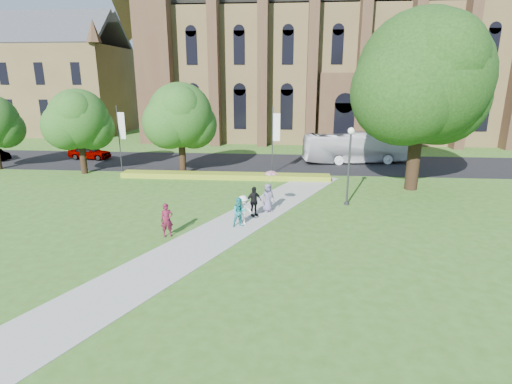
# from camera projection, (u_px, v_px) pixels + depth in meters

# --- Properties ---
(ground) EXTENTS (160.00, 160.00, 0.00)m
(ground) POSITION_uv_depth(u_px,v_px,m) (222.00, 237.00, 21.63)
(ground) COLOR #365E1C
(ground) RESTS_ON ground
(road) EXTENTS (160.00, 10.00, 0.02)m
(road) POSITION_uv_depth(u_px,v_px,m) (255.00, 163.00, 40.80)
(road) COLOR black
(road) RESTS_ON ground
(footpath) EXTENTS (15.58, 28.54, 0.04)m
(footpath) POSITION_uv_depth(u_px,v_px,m) (225.00, 230.00, 22.59)
(footpath) COLOR #B2B2A8
(footpath) RESTS_ON ground
(flower_hedge) EXTENTS (18.00, 1.40, 0.45)m
(flower_hedge) POSITION_uv_depth(u_px,v_px,m) (225.00, 176.00, 34.39)
(flower_hedge) COLOR gold
(flower_hedge) RESTS_ON ground
(cathedral) EXTENTS (52.60, 18.25, 28.00)m
(cathedral) POSITION_uv_depth(u_px,v_px,m) (339.00, 44.00, 55.35)
(cathedral) COLOR brown
(cathedral) RESTS_ON ground
(building_west) EXTENTS (22.00, 14.00, 18.30)m
(building_west) POSITION_uv_depth(u_px,v_px,m) (50.00, 73.00, 62.20)
(building_west) COLOR brown
(building_west) RESTS_ON ground
(streetlamp) EXTENTS (0.44, 0.44, 5.24)m
(streetlamp) POSITION_uv_depth(u_px,v_px,m) (349.00, 157.00, 26.34)
(streetlamp) COLOR #38383D
(streetlamp) RESTS_ON ground
(large_tree) EXTENTS (9.60, 9.60, 13.20)m
(large_tree) POSITION_uv_depth(u_px,v_px,m) (422.00, 78.00, 28.82)
(large_tree) COLOR #332114
(large_tree) RESTS_ON ground
(street_tree_0) EXTENTS (5.20, 5.20, 7.50)m
(street_tree_0) POSITION_uv_depth(u_px,v_px,m) (78.00, 119.00, 34.97)
(street_tree_0) COLOR #332114
(street_tree_0) RESTS_ON ground
(street_tree_1) EXTENTS (5.60, 5.60, 8.05)m
(street_tree_1) POSITION_uv_depth(u_px,v_px,m) (180.00, 115.00, 34.61)
(street_tree_1) COLOR #332114
(street_tree_1) RESTS_ON ground
(banner_pole_0) EXTENTS (0.70, 0.10, 6.00)m
(banner_pole_0) POSITION_uv_depth(u_px,v_px,m) (274.00, 137.00, 35.10)
(banner_pole_0) COLOR #38383D
(banner_pole_0) RESTS_ON ground
(banner_pole_1) EXTENTS (0.70, 0.10, 6.00)m
(banner_pole_1) POSITION_uv_depth(u_px,v_px,m) (120.00, 135.00, 36.26)
(banner_pole_1) COLOR #38383D
(banner_pole_1) RESTS_ON ground
(tour_coach) EXTENTS (11.16, 4.26, 3.03)m
(tour_coach) POSITION_uv_depth(u_px,v_px,m) (357.00, 148.00, 40.53)
(tour_coach) COLOR silver
(tour_coach) RESTS_ON road
(car_0) EXTENTS (4.56, 2.22, 1.50)m
(car_0) POSITION_uv_depth(u_px,v_px,m) (90.00, 152.00, 42.51)
(car_0) COLOR gray
(car_0) RESTS_ON road
(pedestrian_0) EXTENTS (0.79, 0.67, 1.83)m
(pedestrian_0) POSITION_uv_depth(u_px,v_px,m) (167.00, 220.00, 21.46)
(pedestrian_0) COLOR #581428
(pedestrian_0) RESTS_ON footpath
(pedestrian_1) EXTENTS (1.03, 0.93, 1.72)m
(pedestrian_1) POSITION_uv_depth(u_px,v_px,m) (239.00, 212.00, 22.87)
(pedestrian_1) COLOR teal
(pedestrian_1) RESTS_ON footpath
(pedestrian_2) EXTENTS (1.29, 1.21, 1.76)m
(pedestrian_2) POSITION_uv_depth(u_px,v_px,m) (243.00, 210.00, 23.20)
(pedestrian_2) COLOR white
(pedestrian_2) RESTS_ON footpath
(pedestrian_3) EXTENTS (1.16, 1.02, 1.87)m
(pedestrian_3) POSITION_uv_depth(u_px,v_px,m) (254.00, 201.00, 24.63)
(pedestrian_3) COLOR black
(pedestrian_3) RESTS_ON footpath
(pedestrian_4) EXTENTS (1.06, 0.97, 1.83)m
(pedestrian_4) POSITION_uv_depth(u_px,v_px,m) (268.00, 198.00, 25.51)
(pedestrian_4) COLOR slate
(pedestrian_4) RESTS_ON footpath
(parasol) EXTENTS (1.02, 1.02, 0.73)m
(parasol) POSITION_uv_depth(u_px,v_px,m) (271.00, 178.00, 25.25)
(parasol) COLOR #C98E91
(parasol) RESTS_ON pedestrian_4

